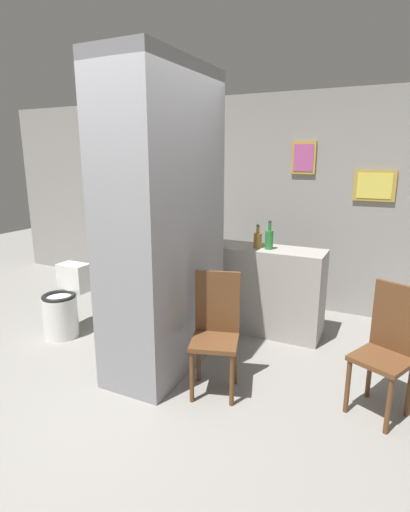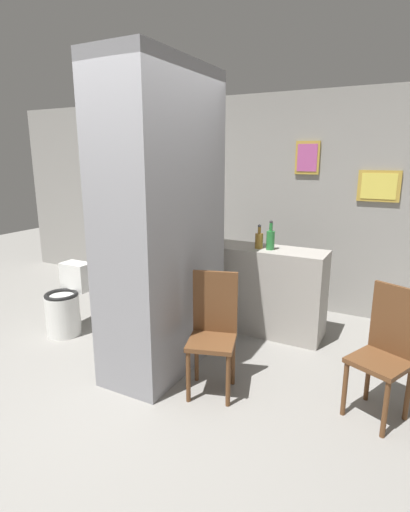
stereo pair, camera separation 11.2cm
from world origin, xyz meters
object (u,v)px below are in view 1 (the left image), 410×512
Objects in this scene: toilet at (64,306)px; chair_by_doorway at (388,346)px; bicycle at (181,280)px; bottle_tall at (269,239)px; chair_near_pillar at (216,328)px.

chair_by_doorway is at bearing 0.85° from toilet.
toilet is at bearing -121.26° from bicycle.
bottle_tall is (1.19, -0.23, 0.68)m from bicycle.
toilet is 0.75× the size of chair_by_doorway.
toilet is at bearing -152.86° from bottle_tall.
chair_by_doorway is 2.67m from bicycle.
chair_by_doorway reaches higher than toilet.
bottle_tall reaches higher than toilet.
chair_near_pillar is 3.20× the size of bottle_tall.
bicycle is (-2.40, 1.17, -0.16)m from chair_by_doorway.
bottle_tall reaches higher than chair_by_doorway.
chair_by_doorway is (1.25, 0.27, 0.00)m from chair_near_pillar.
chair_near_pillar is 1.32m from bottle_tall.
toilet is 0.42× the size of bicycle.
chair_by_doorway is at bearing -37.93° from bottle_tall.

